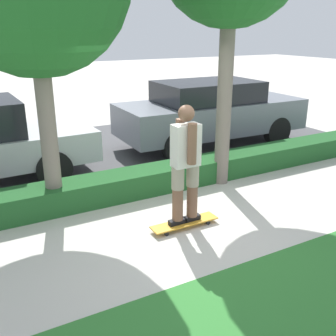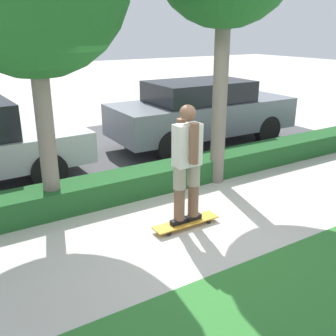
% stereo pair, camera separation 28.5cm
% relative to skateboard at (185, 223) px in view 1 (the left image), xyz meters
% --- Properties ---
extents(ground_plane, '(60.00, 60.00, 0.00)m').
position_rel_skateboard_xyz_m(ground_plane, '(-0.03, -0.14, -0.07)').
color(ground_plane, '#BCB7AD').
extents(street_asphalt, '(12.63, 5.00, 0.01)m').
position_rel_skateboard_xyz_m(street_asphalt, '(-0.03, 4.06, -0.06)').
color(street_asphalt, '#474749').
rests_on(street_asphalt, ground_plane).
extents(hedge_row, '(12.63, 0.60, 0.41)m').
position_rel_skateboard_xyz_m(hedge_row, '(-0.03, 1.46, 0.14)').
color(hedge_row, '#1E5123').
rests_on(hedge_row, ground_plane).
extents(skateboard, '(1.01, 0.24, 0.08)m').
position_rel_skateboard_xyz_m(skateboard, '(0.00, 0.00, 0.00)').
color(skateboard, gold).
rests_on(skateboard, ground_plane).
extents(skater_person, '(0.50, 0.43, 1.69)m').
position_rel_skateboard_xyz_m(skater_person, '(0.00, 0.00, 0.91)').
color(skater_person, black).
rests_on(skater_person, skateboard).
extents(parked_car_middle, '(4.55, 1.83, 1.55)m').
position_rel_skateboard_xyz_m(parked_car_middle, '(2.75, 3.37, 0.75)').
color(parked_car_middle, slate).
rests_on(parked_car_middle, ground_plane).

